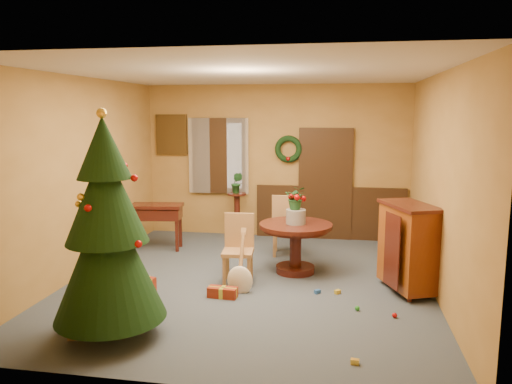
% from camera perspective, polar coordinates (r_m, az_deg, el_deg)
% --- Properties ---
extents(room_envelope, '(5.50, 5.50, 5.50)m').
position_cam_1_polar(room_envelope, '(9.50, 3.44, 1.43)').
color(room_envelope, '#343C4C').
rests_on(room_envelope, ground).
extents(dining_table, '(1.09, 1.09, 0.75)m').
position_cam_1_polar(dining_table, '(7.49, 4.55, -5.30)').
color(dining_table, black).
rests_on(dining_table, floor).
extents(urn, '(0.29, 0.29, 0.21)m').
position_cam_1_polar(urn, '(7.42, 4.58, -2.82)').
color(urn, slate).
rests_on(urn, dining_table).
extents(centerpiece_plant, '(0.32, 0.28, 0.35)m').
position_cam_1_polar(centerpiece_plant, '(7.36, 4.61, -0.66)').
color(centerpiece_plant, '#1E4C23').
rests_on(centerpiece_plant, urn).
extents(chair_near, '(0.46, 0.46, 0.97)m').
position_cam_1_polar(chair_near, '(7.08, -2.01, -6.17)').
color(chair_near, olive).
rests_on(chair_near, floor).
extents(chair_far, '(0.49, 0.49, 1.05)m').
position_cam_1_polar(chair_far, '(8.32, 3.44, -3.56)').
color(chair_far, olive).
rests_on(chair_far, floor).
extents(guitar, '(0.47, 0.60, 0.80)m').
position_cam_1_polar(guitar, '(6.68, -1.86, -8.09)').
color(guitar, white).
rests_on(guitar, floor).
extents(plant_stand, '(0.35, 0.35, 0.89)m').
position_cam_1_polar(plant_stand, '(9.34, -2.18, -2.18)').
color(plant_stand, black).
rests_on(plant_stand, floor).
extents(stand_plant, '(0.24, 0.20, 0.39)m').
position_cam_1_polar(stand_plant, '(9.25, -2.20, 1.06)').
color(stand_plant, '#19471E').
rests_on(stand_plant, plant_stand).
extents(christmas_tree, '(1.18, 1.18, 2.43)m').
position_cam_1_polar(christmas_tree, '(5.44, -16.62, -4.38)').
color(christmas_tree, '#382111').
rests_on(christmas_tree, floor).
extents(writing_desk, '(0.95, 0.56, 0.80)m').
position_cam_1_polar(writing_desk, '(8.89, -11.28, -2.64)').
color(writing_desk, black).
rests_on(writing_desk, floor).
extents(sideboard, '(0.81, 1.05, 1.20)m').
position_cam_1_polar(sideboard, '(6.95, 17.00, -5.84)').
color(sideboard, '#501609').
rests_on(sideboard, floor).
extents(gift_a, '(0.37, 0.31, 0.18)m').
position_cam_1_polar(gift_a, '(5.86, -18.86, -14.50)').
color(gift_a, brown).
rests_on(gift_a, floor).
extents(gift_b, '(0.27, 0.27, 0.22)m').
position_cam_1_polar(gift_b, '(6.87, -12.57, -10.48)').
color(gift_b, maroon).
rests_on(gift_b, floor).
extents(gift_c, '(0.33, 0.32, 0.15)m').
position_cam_1_polar(gift_c, '(7.85, -16.56, -8.41)').
color(gift_c, brown).
rests_on(gift_c, floor).
extents(gift_d, '(0.39, 0.19, 0.14)m').
position_cam_1_polar(gift_d, '(6.63, -3.84, -11.37)').
color(gift_d, maroon).
rests_on(gift_d, floor).
extents(toy_a, '(0.09, 0.09, 0.05)m').
position_cam_1_polar(toy_a, '(6.81, 7.03, -11.23)').
color(toy_a, '#2657A8').
rests_on(toy_a, floor).
extents(toy_b, '(0.06, 0.06, 0.06)m').
position_cam_1_polar(toy_b, '(6.34, 11.50, -12.90)').
color(toy_b, '#268C28').
rests_on(toy_b, floor).
extents(toy_c, '(0.09, 0.09, 0.05)m').
position_cam_1_polar(toy_c, '(6.84, 9.30, -11.19)').
color(toy_c, gold).
rests_on(toy_c, floor).
extents(toy_d, '(0.06, 0.06, 0.06)m').
position_cam_1_polar(toy_d, '(6.24, 15.56, -13.43)').
color(toy_d, '#AA0C0B').
rests_on(toy_d, floor).
extents(toy_e, '(0.09, 0.06, 0.05)m').
position_cam_1_polar(toy_e, '(5.13, 11.23, -18.48)').
color(toy_e, yellow).
rests_on(toy_e, floor).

